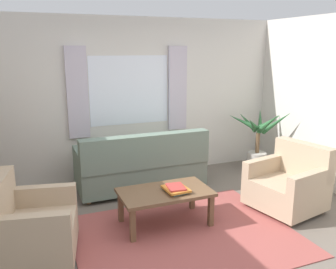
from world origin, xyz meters
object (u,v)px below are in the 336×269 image
armchair_left (28,226)px  potted_plant (258,141)px  coffee_table (165,195)px  armchair_right (289,184)px  book_stack_on_table (176,189)px  couch (142,166)px

armchair_left → potted_plant: size_ratio=0.86×
coffee_table → armchair_right: bearing=-7.2°
armchair_right → coffee_table: size_ratio=0.90×
armchair_right → book_stack_on_table: bearing=-107.0°
book_stack_on_table → potted_plant: size_ratio=0.28×
armchair_left → potted_plant: (3.82, 1.42, 0.18)m
armchair_right → coffee_table: (-1.69, 0.21, 0.03)m
armchair_right → potted_plant: 1.59m
coffee_table → potted_plant: 2.59m
armchair_right → armchair_left: bearing=-103.0°
couch → armchair_right: (1.61, -1.39, -0.01)m
coffee_table → book_stack_on_table: book_stack_on_table is taller
armchair_left → coffee_table: bearing=-72.9°
armchair_right → coffee_table: 1.70m
couch → armchair_right: couch is taller
couch → book_stack_on_table: (0.03, -1.25, 0.11)m
couch → book_stack_on_table: size_ratio=5.80×
armchair_right → potted_plant: size_ratio=0.86×
armchair_left → armchair_right: bearing=-79.6°
potted_plant → armchair_right: bearing=-110.9°
coffee_table → couch: bearing=86.0°
coffee_table → book_stack_on_table: bearing=-35.1°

